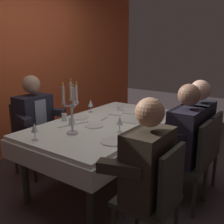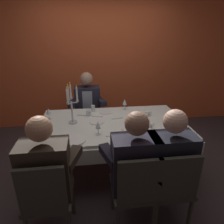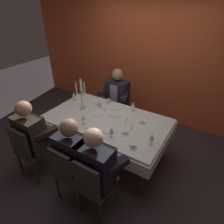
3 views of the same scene
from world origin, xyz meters
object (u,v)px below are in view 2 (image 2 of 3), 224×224
(coffee_cup_0, at_px, (172,131))
(seated_diner_3, at_px, (170,161))
(dinner_plate_1, at_px, (131,129))
(water_tumbler_1, at_px, (93,108))
(wine_glass_2, at_px, (180,117))
(seated_diner_2, at_px, (135,163))
(candelabra, at_px, (72,106))
(coffee_cup_2, at_px, (147,114))
(dinner_plate_3, at_px, (97,122))
(wine_glass_4, at_px, (48,111))
(dinner_plate_0, at_px, (75,140))
(water_tumbler_0, at_px, (89,113))
(coffee_cup_1, at_px, (149,125))
(wine_glass_0, at_px, (144,125))
(wine_glass_3, at_px, (125,102))
(dining_table, at_px, (113,130))
(seated_diner_1, at_px, (88,102))
(dinner_plate_2, at_px, (106,112))
(seated_diner_0, at_px, (45,170))
(wine_glass_1, at_px, (98,125))

(coffee_cup_0, xyz_separation_m, seated_diner_3, (-0.22, -0.50, -0.03))
(dinner_plate_1, distance_m, water_tumbler_1, 0.79)
(wine_glass_2, distance_m, seated_diner_2, 1.01)
(candelabra, height_order, coffee_cup_2, candelabra)
(candelabra, xyz_separation_m, dinner_plate_1, (0.72, -0.27, -0.23))
(coffee_cup_0, bearing_deg, candelabra, 159.51)
(dinner_plate_3, height_order, wine_glass_4, wine_glass_4)
(dinner_plate_0, bearing_deg, coffee_cup_2, 30.69)
(water_tumbler_0, bearing_deg, coffee_cup_1, -31.45)
(coffee_cup_0, bearing_deg, coffee_cup_2, 102.70)
(wine_glass_0, relative_size, water_tumbler_0, 1.93)
(dinner_plate_0, relative_size, wine_glass_2, 1.50)
(wine_glass_2, height_order, wine_glass_3, same)
(coffee_cup_2, height_order, seated_diner_2, seated_diner_2)
(coffee_cup_0, bearing_deg, water_tumbler_1, 137.27)
(water_tumbler_1, relative_size, seated_diner_3, 0.07)
(dining_table, distance_m, seated_diner_1, 0.95)
(dinner_plate_3, relative_size, wine_glass_0, 1.22)
(dining_table, relative_size, seated_diner_2, 1.56)
(seated_diner_2, bearing_deg, dinner_plate_3, 108.13)
(dinner_plate_2, bearing_deg, coffee_cup_1, -48.90)
(dinner_plate_1, bearing_deg, water_tumbler_0, 136.72)
(candelabra, height_order, seated_diner_3, candelabra)
(dinner_plate_3, bearing_deg, dinner_plate_2, 65.97)
(dinner_plate_0, bearing_deg, water_tumbler_1, 75.00)
(dinner_plate_0, relative_size, coffee_cup_0, 1.86)
(dinner_plate_0, relative_size, wine_glass_3, 1.50)
(dinner_plate_0, relative_size, dinner_plate_3, 1.22)
(water_tumbler_1, relative_size, seated_diner_0, 0.07)
(coffee_cup_2, bearing_deg, water_tumbler_1, 161.23)
(dinner_plate_3, height_order, coffee_cup_2, coffee_cup_2)
(dinner_plate_3, height_order, seated_diner_0, seated_diner_0)
(dinner_plate_2, height_order, water_tumbler_0, water_tumbler_0)
(dinner_plate_3, xyz_separation_m, water_tumbler_0, (-0.10, 0.23, 0.04))
(dining_table, bearing_deg, coffee_cup_1, -24.45)
(wine_glass_1, bearing_deg, dinner_plate_0, -157.36)
(water_tumbler_1, height_order, coffee_cup_1, water_tumbler_1)
(dinner_plate_1, xyz_separation_m, water_tumbler_0, (-0.51, 0.48, 0.04))
(wine_glass_0, relative_size, wine_glass_4, 1.00)
(dining_table, height_order, wine_glass_2, wine_glass_2)
(dinner_plate_2, bearing_deg, coffee_cup_0, -46.87)
(dinner_plate_1, bearing_deg, dinner_plate_2, 113.60)
(candelabra, xyz_separation_m, wine_glass_2, (1.34, -0.25, -0.13))
(wine_glass_1, xyz_separation_m, seated_diner_0, (-0.49, -0.58, -0.12))
(dinner_plate_2, height_order, seated_diner_3, seated_diner_3)
(wine_glass_2, relative_size, seated_diner_1, 0.13)
(wine_glass_1, xyz_separation_m, coffee_cup_0, (0.86, -0.09, -0.09))
(dinner_plate_2, xyz_separation_m, coffee_cup_0, (0.71, -0.75, 0.02))
(dinner_plate_0, xyz_separation_m, wine_glass_2, (1.29, 0.21, 0.11))
(water_tumbler_1, relative_size, seated_diner_2, 0.07)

